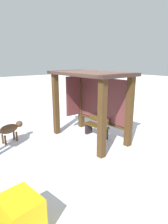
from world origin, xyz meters
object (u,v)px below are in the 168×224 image
Objects in this scene: bus_shelter at (92,92)px; bench_left_inside at (97,128)px; grit_bin at (21,216)px; dog at (11,129)px.

bus_shelter reaches higher than bench_left_inside.
bus_shelter is 2.75× the size of bench_left_inside.
bench_left_inside is at bearing 64.74° from bus_shelter.
dog is at bearing 162.89° from grit_bin.
grit_bin is (2.33, -3.91, 0.00)m from bench_left_inside.
bus_shelter is 3.19m from dog.
grit_bin is at bearing -56.92° from bus_shelter.
bench_left_inside is at bearing 59.13° from dog.
bus_shelter is at bearing 123.08° from grit_bin.
bench_left_inside is 1.51× the size of grit_bin.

